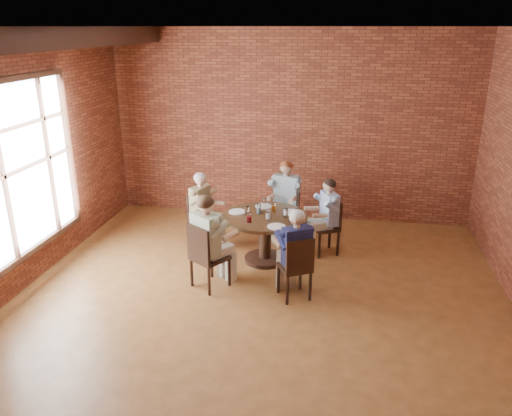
% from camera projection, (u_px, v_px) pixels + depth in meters
% --- Properties ---
extents(floor, '(7.00, 7.00, 0.00)m').
position_uv_depth(floor, '(256.00, 312.00, 6.31)').
color(floor, '#9E6031').
rests_on(floor, ground).
extents(ceiling, '(7.00, 7.00, 0.00)m').
position_uv_depth(ceiling, '(256.00, 27.00, 5.14)').
color(ceiling, silver).
rests_on(ceiling, wall_back).
extents(wall_back, '(7.00, 0.00, 7.00)m').
position_uv_depth(wall_back, '(290.00, 127.00, 8.96)').
color(wall_back, brown).
rests_on(wall_back, ground).
extents(wall_front, '(7.00, 0.00, 7.00)m').
position_uv_depth(wall_front, '(134.00, 390.00, 2.49)').
color(wall_front, brown).
rests_on(wall_front, ground).
extents(wall_left, '(0.00, 7.00, 7.00)m').
position_uv_depth(wall_left, '(1.00, 171.00, 6.25)').
color(wall_left, brown).
rests_on(wall_left, ground).
extents(ceiling_beam, '(0.22, 6.90, 0.26)m').
position_uv_depth(ceiling_beam, '(41.00, 39.00, 5.58)').
color(ceiling_beam, black).
rests_on(ceiling_beam, ceiling).
extents(window, '(0.10, 2.16, 2.36)m').
position_uv_depth(window, '(26.00, 166.00, 6.63)').
color(window, white).
rests_on(window, wall_left).
extents(dining_table, '(1.26, 1.26, 0.75)m').
position_uv_depth(dining_table, '(265.00, 229.00, 7.52)').
color(dining_table, black).
rests_on(dining_table, floor).
extents(chair_a, '(0.50, 0.50, 0.88)m').
position_uv_depth(chair_a, '(329.00, 224.00, 7.81)').
color(chair_a, black).
rests_on(chair_a, floor).
extents(diner_a, '(0.72, 0.67, 1.22)m').
position_uv_depth(diner_a, '(326.00, 217.00, 7.75)').
color(diner_a, '#4061A7').
rests_on(diner_a, floor).
extents(chair_b, '(0.49, 0.49, 0.93)m').
position_uv_depth(chair_b, '(286.00, 207.00, 8.50)').
color(chair_b, black).
rests_on(chair_b, floor).
extents(diner_b, '(0.62, 0.72, 1.32)m').
position_uv_depth(diner_b, '(285.00, 200.00, 8.37)').
color(diner_b, '#8EA8B5').
rests_on(diner_b, floor).
extents(chair_c, '(0.49, 0.49, 0.88)m').
position_uv_depth(chair_c, '(200.00, 217.00, 8.10)').
color(chair_c, black).
rests_on(chair_c, floor).
extents(diner_c, '(0.70, 0.64, 1.24)m').
position_uv_depth(diner_c, '(203.00, 210.00, 8.02)').
color(diner_c, brown).
rests_on(diner_c, floor).
extents(chair_d, '(0.59, 0.59, 0.94)m').
position_uv_depth(chair_d, '(205.00, 254.00, 6.72)').
color(chair_d, black).
rests_on(chair_d, floor).
extents(diner_d, '(0.80, 0.83, 1.33)m').
position_uv_depth(diner_d, '(209.00, 242.00, 6.73)').
color(diner_d, '#B8A790').
rests_on(diner_d, floor).
extents(chair_e, '(0.52, 0.52, 0.89)m').
position_uv_depth(chair_e, '(297.00, 266.00, 6.45)').
color(chair_e, black).
rests_on(chair_e, floor).
extents(diner_e, '(0.70, 0.74, 1.24)m').
position_uv_depth(diner_e, '(295.00, 254.00, 6.47)').
color(diner_e, '#191D47').
rests_on(diner_e, floor).
extents(plate_a, '(0.26, 0.26, 0.01)m').
position_uv_depth(plate_a, '(291.00, 212.00, 7.54)').
color(plate_a, white).
rests_on(plate_a, dining_table).
extents(plate_b, '(0.26, 0.26, 0.01)m').
position_uv_depth(plate_b, '(263.00, 206.00, 7.79)').
color(plate_b, white).
rests_on(plate_b, dining_table).
extents(plate_c, '(0.26, 0.26, 0.01)m').
position_uv_depth(plate_c, '(237.00, 212.00, 7.56)').
color(plate_c, white).
rests_on(plate_c, dining_table).
extents(plate_d, '(0.26, 0.26, 0.01)m').
position_uv_depth(plate_d, '(277.00, 227.00, 7.00)').
color(plate_d, white).
rests_on(plate_d, dining_table).
extents(glass_a, '(0.07, 0.07, 0.14)m').
position_uv_depth(glass_a, '(286.00, 213.00, 7.34)').
color(glass_a, white).
rests_on(glass_a, dining_table).
extents(glass_b, '(0.07, 0.07, 0.14)m').
position_uv_depth(glass_b, '(274.00, 207.00, 7.57)').
color(glass_b, white).
rests_on(glass_b, dining_table).
extents(glass_c, '(0.07, 0.07, 0.14)m').
position_uv_depth(glass_c, '(265.00, 203.00, 7.75)').
color(glass_c, white).
rests_on(glass_c, dining_table).
extents(glass_d, '(0.07, 0.07, 0.14)m').
position_uv_depth(glass_d, '(259.00, 209.00, 7.50)').
color(glass_d, white).
rests_on(glass_d, dining_table).
extents(glass_e, '(0.07, 0.07, 0.14)m').
position_uv_depth(glass_e, '(247.00, 211.00, 7.41)').
color(glass_e, white).
rests_on(glass_e, dining_table).
extents(glass_f, '(0.07, 0.07, 0.14)m').
position_uv_depth(glass_f, '(249.00, 218.00, 7.15)').
color(glass_f, white).
rests_on(glass_f, dining_table).
extents(glass_g, '(0.07, 0.07, 0.14)m').
position_uv_depth(glass_g, '(268.00, 215.00, 7.27)').
color(glass_g, white).
rests_on(glass_g, dining_table).
extents(smartphone, '(0.11, 0.16, 0.01)m').
position_uv_depth(smartphone, '(293.00, 220.00, 7.24)').
color(smartphone, black).
rests_on(smartphone, dining_table).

